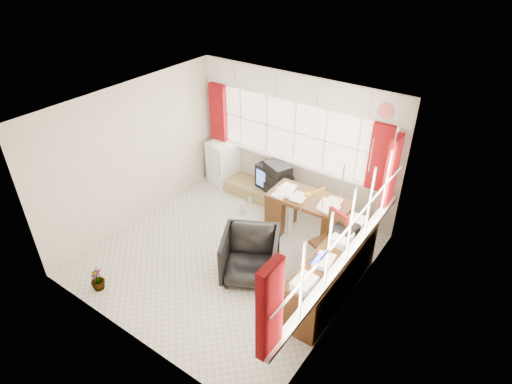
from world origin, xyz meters
TOP-DOWN VIEW (x-y plane):
  - ground at (0.00, 0.00)m, footprint 4.00×4.00m
  - room_walls at (0.00, 0.00)m, footprint 4.00×4.00m
  - window_back at (0.00, 1.94)m, footprint 3.70×0.12m
  - window_right at (1.94, 0.00)m, footprint 0.12×3.70m
  - curtains at (0.92, 0.93)m, footprint 3.83×3.83m
  - overhead_cabinets at (0.98, 0.98)m, footprint 3.98×3.98m
  - desk at (0.80, 1.17)m, footprint 1.39×0.72m
  - desk_lamp at (1.10, 1.01)m, footprint 0.18×0.17m
  - task_chair at (1.46, 0.71)m, footprint 0.54×0.56m
  - office_chair at (0.57, -0.18)m, footprint 1.12×1.13m
  - radiator at (0.33, 1.12)m, footprint 0.43×0.26m
  - credenza at (1.73, 0.20)m, footprint 0.50×2.00m
  - file_tray at (1.66, 0.67)m, footprint 0.33×0.41m
  - tv_bench at (-0.55, 1.72)m, footprint 1.40×0.50m
  - crt_tv at (-0.36, 1.86)m, footprint 0.62×0.59m
  - hifi_stack at (-0.17, 1.71)m, footprint 0.70×0.58m
  - mini_fridge at (-1.55, 1.80)m, footprint 0.63×0.64m
  - spray_bottle_a at (-0.54, 1.09)m, footprint 0.16×0.16m
  - spray_bottle_b at (-0.64, 1.51)m, footprint 0.08×0.08m
  - flower_vase at (-1.11, -1.70)m, footprint 0.26×0.26m

SIDE VIEW (x-z plane):
  - ground at x=0.00m, z-range 0.00..0.00m
  - spray_bottle_b at x=-0.64m, z-range 0.00..0.18m
  - tv_bench at x=-0.55m, z-range 0.00..0.25m
  - spray_bottle_a at x=-0.54m, z-range 0.00..0.30m
  - flower_vase at x=-1.11m, z-range 0.00..0.36m
  - radiator at x=0.33m, z-range -0.06..0.54m
  - office_chair at x=0.57m, z-range 0.00..0.77m
  - credenza at x=1.73m, z-range -0.03..0.82m
  - desk at x=0.80m, z-range 0.02..0.85m
  - mini_fridge at x=-1.55m, z-range 0.00..0.88m
  - crt_tv at x=-0.36m, z-range 0.25..0.73m
  - task_chair at x=1.46m, z-range 0.03..1.02m
  - hifi_stack at x=-0.17m, z-range 0.23..0.86m
  - file_tray at x=1.66m, z-range 0.75..0.88m
  - window_back at x=0.00m, z-range -0.85..2.75m
  - window_right at x=1.94m, z-range -0.85..2.75m
  - desk_lamp at x=1.10m, z-range 0.87..1.30m
  - curtains at x=0.92m, z-range 0.88..2.03m
  - room_walls at x=0.00m, z-range -0.50..3.50m
  - overhead_cabinets at x=0.98m, z-range 2.01..2.49m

